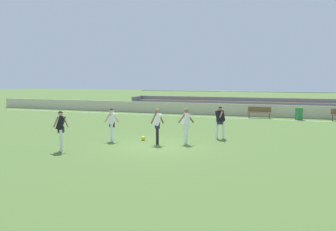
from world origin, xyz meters
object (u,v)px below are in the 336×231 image
at_px(trash_bin, 299,114).
at_px(player_white_pressing_high, 186,123).
at_px(bench_far_right, 259,111).
at_px(player_white_deep_cover, 157,123).
at_px(player_dark_dropping_back, 61,127).
at_px(soccer_ball, 143,138).
at_px(player_white_on_ball, 112,122).
at_px(player_dark_wide_right, 220,119).
at_px(bleacher_stand, 238,105).

height_order(trash_bin, player_white_pressing_high, player_white_pressing_high).
relative_size(bench_far_right, player_white_deep_cover, 1.06).
bearing_deg(player_dark_dropping_back, player_white_pressing_high, 38.24).
bearing_deg(player_white_pressing_high, soccer_ball, 178.19).
bearing_deg(player_dark_dropping_back, bench_far_right, 68.09).
height_order(trash_bin, player_dark_dropping_back, player_dark_dropping_back).
relative_size(player_white_deep_cover, soccer_ball, 7.70).
height_order(player_white_pressing_high, soccer_ball, player_white_pressing_high).
distance_m(player_white_on_ball, player_dark_wide_right, 5.53).
distance_m(player_white_on_ball, player_dark_dropping_back, 3.01).
height_order(player_white_on_ball, player_white_pressing_high, player_white_pressing_high).
xyz_separation_m(player_white_on_ball, player_dark_wide_right, (4.86, 2.65, 0.03)).
relative_size(player_white_deep_cover, player_white_pressing_high, 1.01).
height_order(player_white_on_ball, player_white_deep_cover, player_white_deep_cover).
relative_size(bench_far_right, player_dark_wide_right, 1.08).
xyz_separation_m(bench_far_right, trash_bin, (2.94, -0.11, -0.08)).
bearing_deg(soccer_ball, bench_far_right, 71.08).
xyz_separation_m(bench_far_right, player_dark_dropping_back, (-6.49, -16.14, 0.49)).
relative_size(trash_bin, player_dark_wide_right, 0.55).
bearing_deg(soccer_ball, trash_bin, 59.78).
xyz_separation_m(trash_bin, player_dark_wide_right, (-3.76, -10.48, 0.53)).
height_order(player_white_deep_cover, player_dark_wide_right, player_white_deep_cover).
relative_size(player_white_on_ball, player_white_deep_cover, 0.96).
relative_size(player_dark_wide_right, soccer_ball, 7.60).
xyz_separation_m(player_dark_wide_right, soccer_ball, (-3.48, -1.95, -0.89)).
height_order(bench_far_right, player_dark_dropping_back, player_dark_dropping_back).
bearing_deg(player_white_deep_cover, player_white_pressing_high, 27.36).
height_order(player_white_on_ball, player_dark_wide_right, player_dark_wide_right).
distance_m(player_white_deep_cover, player_dark_dropping_back, 4.35).
distance_m(bench_far_right, trash_bin, 2.94).
height_order(player_white_on_ball, soccer_ball, player_white_on_ball).
bearing_deg(player_white_deep_cover, trash_bin, 64.80).
height_order(player_white_pressing_high, player_dark_wide_right, player_white_pressing_high).
relative_size(bench_far_right, player_dark_dropping_back, 1.05).
xyz_separation_m(player_white_deep_cover, player_white_pressing_high, (1.22, 0.63, -0.01)).
relative_size(bleacher_stand, player_dark_dropping_back, 11.73).
relative_size(player_white_deep_cover, player_dark_wide_right, 1.01).
bearing_deg(player_white_on_ball, player_dark_dropping_back, -105.69).
bearing_deg(player_dark_wide_right, soccer_ball, -150.73).
distance_m(player_dark_dropping_back, soccer_ball, 4.31).
distance_m(player_dark_dropping_back, player_dark_wide_right, 7.93).
distance_m(player_dark_wide_right, soccer_ball, 4.09).
relative_size(trash_bin, player_white_deep_cover, 0.55).
height_order(bench_far_right, player_white_on_ball, player_white_on_ball).
xyz_separation_m(player_white_on_ball, player_dark_dropping_back, (-0.81, -2.90, 0.07)).
bearing_deg(bench_far_right, player_white_deep_cover, -103.74).
height_order(player_dark_dropping_back, player_dark_wide_right, player_dark_dropping_back).
height_order(bleacher_stand, bench_far_right, bleacher_stand).
distance_m(bench_far_right, soccer_ball, 13.27).
relative_size(trash_bin, soccer_ball, 4.22).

